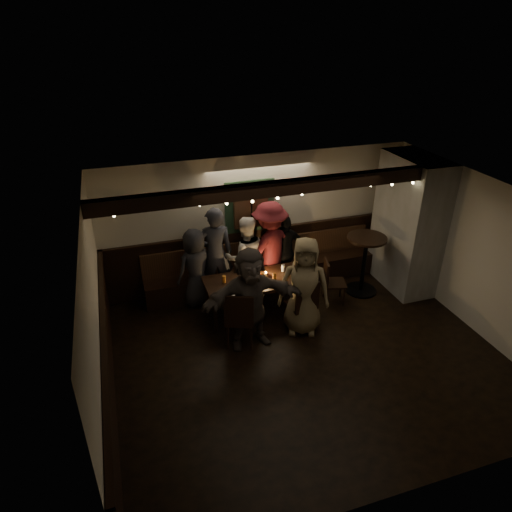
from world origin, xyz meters
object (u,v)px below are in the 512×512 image
object	(u,v)px
chair_end	(331,279)
person_b	(215,254)
high_top	(365,258)
person_g	(304,286)
person_a	(196,268)
person_d	(270,248)
person_e	(285,252)
dining_table	(259,282)
chair_near_left	(240,317)
person_c	(245,257)
person_f	(250,298)
chair_near_right	(304,303)

from	to	relation	value
chair_end	person_b	distance (m)	2.18
chair_end	person_b	size ratio (longest dim) A/B	0.47
high_top	person_g	distance (m)	1.78
person_a	person_d	world-z (taller)	person_d
person_e	person_a	bearing A→B (deg)	-13.48
dining_table	chair_end	bearing A→B (deg)	-3.47
chair_near_left	person_g	bearing A→B (deg)	4.98
high_top	person_b	size ratio (longest dim) A/B	0.64
high_top	person_c	size ratio (longest dim) A/B	0.72
dining_table	person_d	distance (m)	0.83
chair_near_left	person_d	world-z (taller)	person_d
chair_end	person_g	world-z (taller)	person_g
chair_end	person_d	distance (m)	1.27
high_top	person_d	bearing A→B (deg)	160.73
person_b	person_e	xyz separation A→B (m)	(1.37, -0.01, -0.16)
person_a	person_c	bearing A→B (deg)	156.06
person_f	person_g	distance (m)	0.95
high_top	person_b	world-z (taller)	person_b
person_a	chair_end	bearing A→B (deg)	139.63
person_a	person_g	bearing A→B (deg)	115.01
dining_table	chair_near_left	size ratio (longest dim) A/B	1.88
chair_end	high_top	xyz separation A→B (m)	(0.76, 0.15, 0.25)
dining_table	person_g	size ratio (longest dim) A/B	1.11
person_c	person_g	distance (m)	1.49
person_a	person_f	xyz separation A→B (m)	(0.59, -1.45, 0.12)
chair_near_left	chair_end	world-z (taller)	chair_near_left
person_f	chair_end	bearing A→B (deg)	21.38
dining_table	person_a	world-z (taller)	person_a
person_c	chair_near_right	bearing A→B (deg)	118.25
chair_near_left	person_d	xyz separation A→B (m)	(1.02, 1.48, 0.34)
person_g	person_d	bearing A→B (deg)	116.07
person_a	person_d	xyz separation A→B (m)	(1.42, 0.00, 0.17)
person_c	person_d	distance (m)	0.50
person_e	person_g	size ratio (longest dim) A/B	0.87
person_b	person_a	bearing A→B (deg)	16.29
person_c	person_g	bearing A→B (deg)	117.60
chair_near_right	person_g	bearing A→B (deg)	-173.27
high_top	chair_near_right	bearing A→B (deg)	-153.45
person_b	person_d	world-z (taller)	person_d
chair_near_left	person_f	world-z (taller)	person_f
chair_end	person_c	xyz separation A→B (m)	(-1.42, 0.72, 0.32)
dining_table	person_c	xyz separation A→B (m)	(-0.06, 0.64, 0.18)
person_a	person_g	distance (m)	2.07
person_d	chair_near_right	bearing A→B (deg)	73.31
chair_near_left	person_f	size ratio (longest dim) A/B	0.59
person_e	person_g	distance (m)	1.48
chair_near_left	person_f	bearing A→B (deg)	7.36
dining_table	person_c	size ratio (longest dim) A/B	1.19
chair_near_left	high_top	bearing A→B (deg)	18.07
dining_table	high_top	xyz separation A→B (m)	(2.12, 0.07, 0.11)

